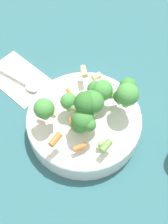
{
  "coord_description": "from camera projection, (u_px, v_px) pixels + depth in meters",
  "views": [
    {
      "loc": [
        0.35,
        -0.07,
        0.62
      ],
      "look_at": [
        0.0,
        0.0,
        0.07
      ],
      "focal_mm": 50.0,
      "sensor_mm": 36.0,
      "label": 1
    }
  ],
  "objects": [
    {
      "name": "ground_plane",
      "position": [
        84.0,
        128.0,
        0.72
      ],
      "size": [
        3.0,
        3.0,
        0.0
      ],
      "primitive_type": "plane",
      "color": "#2D6066"
    },
    {
      "name": "bowl",
      "position": [
        84.0,
        122.0,
        0.69
      ],
      "size": [
        0.25,
        0.25,
        0.05
      ],
      "color": "white",
      "rests_on": "ground_plane"
    },
    {
      "name": "pasta_salad",
      "position": [
        92.0,
        104.0,
        0.63
      ],
      "size": [
        0.22,
        0.21,
        0.1
      ],
      "color": "#8CB766",
      "rests_on": "bowl"
    },
    {
      "name": "napkin",
      "position": [
        19.0,
        78.0,
        0.79
      ],
      "size": [
        0.19,
        0.18,
        0.01
      ],
      "color": "white",
      "rests_on": "ground_plane"
    },
    {
      "name": "spoon",
      "position": [
        21.0,
        81.0,
        0.78
      ],
      "size": [
        0.13,
        0.13,
        0.01
      ],
      "rotation": [
        0.0,
        0.0,
        7.07
      ],
      "color": "silver",
      "rests_on": "napkin"
    }
  ]
}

